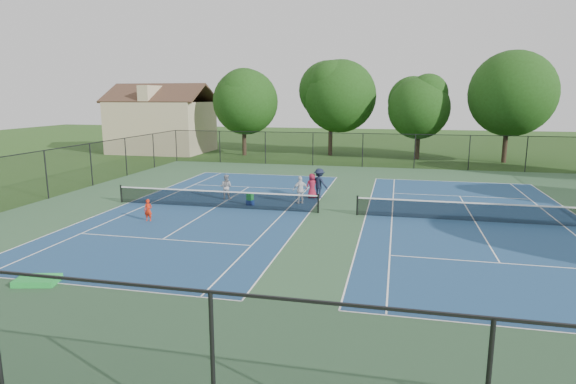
% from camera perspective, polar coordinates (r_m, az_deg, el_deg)
% --- Properties ---
extents(ground, '(140.00, 140.00, 0.00)m').
position_cam_1_polar(ground, '(26.10, 5.88, -2.62)').
color(ground, '#234716').
rests_on(ground, ground).
extents(court_pad, '(36.00, 36.00, 0.01)m').
position_cam_1_polar(court_pad, '(26.10, 5.88, -2.61)').
color(court_pad, '#32583C').
rests_on(court_pad, ground).
extents(tennis_court_left, '(12.00, 23.83, 1.07)m').
position_cam_1_polar(tennis_court_left, '(27.76, -8.61, -1.64)').
color(tennis_court_left, navy).
rests_on(tennis_court_left, ground).
extents(tennis_court_right, '(12.00, 23.83, 1.07)m').
position_cam_1_polar(tennis_court_right, '(26.22, 21.27, -3.06)').
color(tennis_court_right, navy).
rests_on(tennis_court_right, ground).
extents(perimeter_fence, '(36.08, 36.08, 3.02)m').
position_cam_1_polar(perimeter_fence, '(25.76, 5.95, 0.84)').
color(perimeter_fence, black).
rests_on(perimeter_fence, ground).
extents(tree_back_a, '(6.80, 6.80, 9.15)m').
position_cam_1_polar(tree_back_a, '(51.70, -5.30, 11.02)').
color(tree_back_a, '#2D2116').
rests_on(tree_back_a, ground).
extents(tree_back_b, '(7.60, 7.60, 10.03)m').
position_cam_1_polar(tree_back_b, '(51.64, 5.14, 11.64)').
color(tree_back_b, '#2D2116').
rests_on(tree_back_b, ground).
extents(tree_back_c, '(6.00, 6.00, 8.40)m').
position_cam_1_polar(tree_back_c, '(50.21, 15.35, 10.03)').
color(tree_back_c, '#2D2116').
rests_on(tree_back_c, ground).
extents(tree_back_d, '(7.80, 7.80, 10.37)m').
position_cam_1_polar(tree_back_d, '(50.18, 24.80, 10.94)').
color(tree_back_d, '#2D2116').
rests_on(tree_back_d, ground).
extents(clapboard_house, '(10.80, 8.10, 7.65)m').
position_cam_1_polar(clapboard_house, '(56.58, -14.69, 7.74)').
color(clapboard_house, tan).
rests_on(clapboard_house, ground).
extents(child_player, '(0.43, 0.31, 1.13)m').
position_cam_1_polar(child_player, '(25.41, -16.24, -2.09)').
color(child_player, red).
rests_on(child_player, ground).
extents(instructor, '(0.75, 0.58, 1.54)m').
position_cam_1_polar(instructor, '(29.77, -7.36, 0.60)').
color(instructor, '#97979A').
rests_on(instructor, ground).
extents(bystander_a, '(1.03, 0.85, 1.64)m').
position_cam_1_polar(bystander_a, '(28.34, 1.49, 0.25)').
color(bystander_a, silver).
rests_on(bystander_a, ground).
extents(bystander_b, '(1.39, 1.18, 1.87)m').
position_cam_1_polar(bystander_b, '(29.90, 3.73, 1.03)').
color(bystander_b, '#171D32').
rests_on(bystander_b, ground).
extents(bystander_c, '(0.90, 0.79, 1.56)m').
position_cam_1_polar(bystander_c, '(29.88, 2.86, 0.74)').
color(bystander_c, maroon).
rests_on(bystander_c, ground).
extents(ball_crate, '(0.44, 0.40, 0.31)m').
position_cam_1_polar(ball_crate, '(28.11, -4.51, -1.26)').
color(ball_crate, navy).
rests_on(ball_crate, ground).
extents(ball_hopper, '(0.41, 0.37, 0.38)m').
position_cam_1_polar(ball_hopper, '(28.04, -4.52, -0.57)').
color(ball_hopper, green).
rests_on(ball_hopper, ball_crate).
extents(green_tarp, '(1.53, 1.16, 0.21)m').
position_cam_1_polar(green_tarp, '(18.63, -27.57, -9.28)').
color(green_tarp, green).
rests_on(green_tarp, ground).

